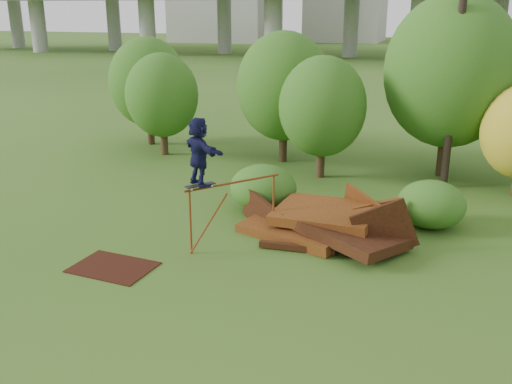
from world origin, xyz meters
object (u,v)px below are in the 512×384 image
(skater, at_px, (199,152))
(flat_plate, at_px, (113,267))
(utility_pole, at_px, (457,58))
(scrap_pile, at_px, (324,225))

(skater, bearing_deg, flat_plate, 81.30)
(flat_plate, bearing_deg, utility_pole, 51.43)
(flat_plate, distance_m, utility_pole, 13.84)
(skater, relative_size, utility_pole, 0.20)
(scrap_pile, height_order, utility_pole, utility_pole)
(scrap_pile, xyz_separation_m, flat_plate, (-4.83, -3.73, -0.41))
(flat_plate, bearing_deg, skater, 44.60)
(utility_pole, bearing_deg, flat_plate, -128.57)
(flat_plate, height_order, utility_pole, utility_pole)
(utility_pole, bearing_deg, skater, -126.94)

